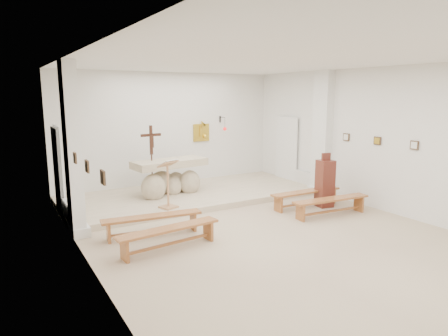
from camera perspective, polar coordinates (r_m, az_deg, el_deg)
ground at (r=8.40m, az=6.25°, el=-9.41°), size 7.00×10.00×0.00m
wall_left at (r=6.52m, az=-18.81°, el=0.21°), size 0.02×10.00×3.50m
wall_right at (r=10.45m, az=22.00°, el=3.69°), size 0.02×10.00×3.50m
wall_back at (r=12.30m, az=-7.70°, el=5.27°), size 7.00×0.02×3.50m
ceiling at (r=7.93m, az=6.77°, el=15.06°), size 7.00×10.00×0.02m
sanctuary_platform at (r=11.24m, az=-4.51°, el=-3.83°), size 6.98×3.00×0.15m
pilaster_left at (r=8.48m, az=-20.85°, el=2.36°), size 0.26×0.55×3.50m
pilaster_right at (r=11.68m, az=13.83°, el=4.79°), size 0.26×0.55×3.50m
gold_wall_relief at (r=12.73m, az=-3.27°, el=5.07°), size 0.55×0.04×0.55m
sanctuary_lamp at (r=12.83m, az=0.04°, el=5.85°), size 0.11×0.36×0.44m
station_frame_left_front at (r=5.76m, az=-16.93°, el=-1.29°), size 0.03×0.20×0.20m
station_frame_left_mid at (r=6.72m, az=-18.98°, el=0.24°), size 0.03×0.20×0.20m
station_frame_left_rear at (r=7.69m, az=-20.53°, el=1.37°), size 0.03×0.20×0.20m
station_frame_right_front at (r=9.97m, az=25.55°, el=2.96°), size 0.03×0.20×0.20m
station_frame_right_mid at (r=10.56m, az=21.06°, el=3.65°), size 0.03×0.20×0.20m
station_frame_right_rear at (r=11.20m, az=17.06°, el=4.25°), size 0.03×0.20×0.20m
radiator_left at (r=9.45m, az=-21.37°, el=-6.09°), size 0.10×0.85×0.52m
radiator_right at (r=12.44m, az=11.49°, el=-1.68°), size 0.10×0.85×0.52m
altar at (r=11.02m, az=-7.82°, el=-1.65°), size 2.10×1.02×1.04m
lectern at (r=9.62m, az=-7.96°, el=-2.28°), size 0.51×0.47×1.20m
crucifix_stand at (r=10.83m, az=-10.30°, el=1.79°), size 0.57×0.25×1.89m
potted_plant at (r=11.65m, az=-7.62°, el=-1.80°), size 0.45×0.40×0.47m
donation_pedestal at (r=10.51m, az=14.21°, el=-2.11°), size 0.43×0.43×1.39m
bench_left_front at (r=8.31m, az=-10.20°, el=-7.39°), size 2.05×0.57×0.43m
bench_right_front at (r=10.42m, az=11.63°, el=-3.77°), size 2.03×0.36×0.43m
bench_left_second at (r=7.54m, az=-7.85°, el=-9.19°), size 2.04×0.52×0.43m
bench_right_second at (r=9.82m, az=15.03°, el=-4.80°), size 2.04×0.51×0.43m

